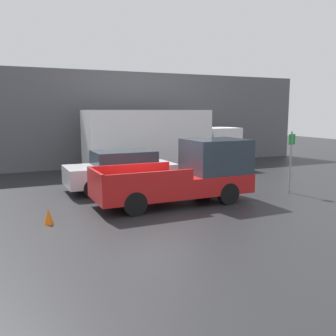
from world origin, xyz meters
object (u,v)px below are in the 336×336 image
(car, at_px, (121,170))
(pickup_truck, at_px, (188,174))
(newspaper_box, at_px, (120,158))
(traffic_cone, at_px, (48,216))
(delivery_truck, at_px, (159,139))
(parking_sign, at_px, (291,159))

(car, bearing_deg, pickup_truck, -62.15)
(car, height_order, newspaper_box, car)
(pickup_truck, xyz_separation_m, traffic_cone, (-4.81, -0.70, -0.77))
(car, bearing_deg, delivery_truck, 49.01)
(parking_sign, bearing_deg, traffic_cone, -177.72)
(parking_sign, bearing_deg, car, 151.04)
(pickup_truck, relative_size, car, 1.25)
(newspaper_box, bearing_deg, car, -106.55)
(car, distance_m, traffic_cone, 4.90)
(car, relative_size, newspaper_box, 4.13)
(car, bearing_deg, traffic_cone, -132.53)
(car, bearing_deg, parking_sign, -28.96)
(delivery_truck, bearing_deg, newspaper_box, 120.78)
(pickup_truck, height_order, delivery_truck, delivery_truck)
(parking_sign, relative_size, newspaper_box, 2.28)
(delivery_truck, height_order, newspaper_box, delivery_truck)
(pickup_truck, bearing_deg, car, 117.85)
(car, xyz_separation_m, traffic_cone, (-3.29, -3.58, -0.59))
(delivery_truck, distance_m, newspaper_box, 3.02)
(newspaper_box, xyz_separation_m, traffic_cone, (-5.10, -9.68, -0.30))
(delivery_truck, distance_m, traffic_cone, 9.90)
(delivery_truck, xyz_separation_m, newspaper_box, (-1.42, 2.38, -1.20))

